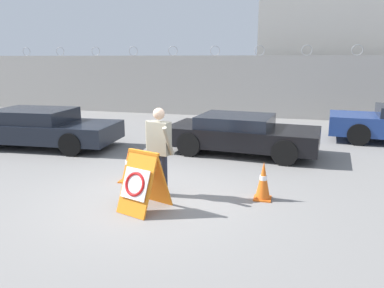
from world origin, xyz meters
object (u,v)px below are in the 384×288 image
barricade_sign (142,181)px  security_guard (159,147)px  traffic_cone_near (129,165)px  traffic_cone_mid (263,181)px  parked_car_front_coupe (40,127)px  parked_car_rear_sedan (241,133)px

barricade_sign → security_guard: (0.05, 0.80, 0.45)m
traffic_cone_near → traffic_cone_mid: size_ratio=1.00×
traffic_cone_near → parked_car_front_coupe: size_ratio=0.16×
traffic_cone_near → parked_car_front_coupe: bearing=149.3°
security_guard → barricade_sign: bearing=-80.1°
security_guard → parked_car_rear_sedan: (1.12, 3.91, -0.42)m
traffic_cone_mid → parked_car_rear_sedan: parked_car_rear_sedan is taller
security_guard → traffic_cone_near: 1.32m
parked_car_front_coupe → traffic_cone_mid: bearing=-24.9°
parked_car_front_coupe → barricade_sign: bearing=-41.2°
barricade_sign → traffic_cone_near: 1.73m
security_guard → parked_car_rear_sedan: security_guard is taller
barricade_sign → traffic_cone_near: bearing=141.2°
barricade_sign → traffic_cone_mid: (2.09, 1.10, -0.17)m
traffic_cone_near → parked_car_front_coupe: (-4.10, 2.44, 0.23)m
traffic_cone_near → parked_car_front_coupe: parked_car_front_coupe is taller
parked_car_rear_sedan → traffic_cone_mid: bearing=-70.1°
traffic_cone_mid → parked_car_front_coupe: bearing=158.5°
parked_car_rear_sedan → traffic_cone_near: bearing=-117.0°
traffic_cone_mid → parked_car_rear_sedan: size_ratio=0.17×
traffic_cone_mid → parked_car_rear_sedan: 3.73m
parked_car_rear_sedan → security_guard: bearing=-100.4°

